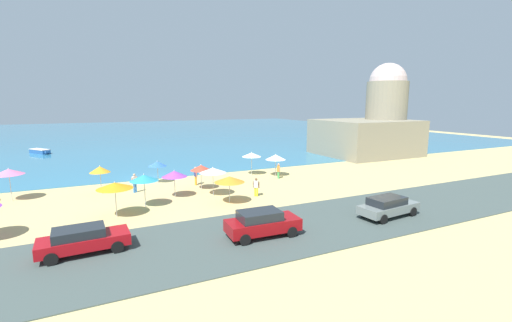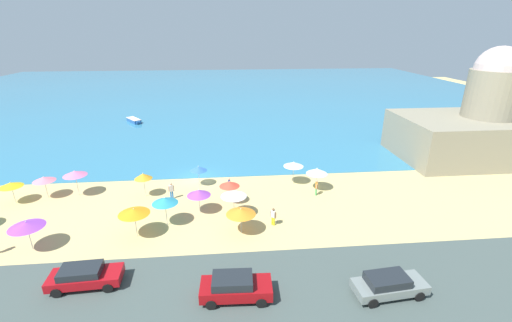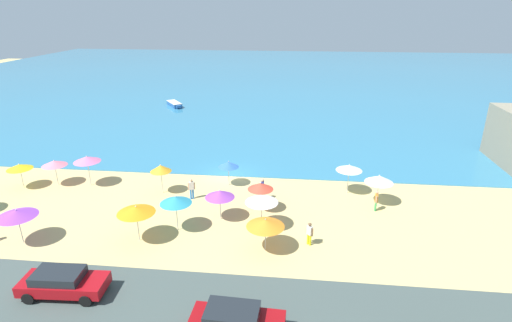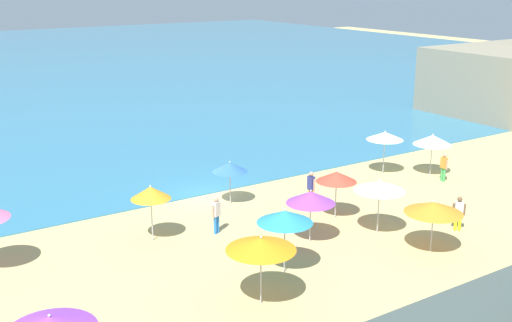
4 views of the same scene
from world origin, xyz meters
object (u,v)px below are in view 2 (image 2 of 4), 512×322
at_px(beach_umbrella_8, 143,176).
at_px(beach_umbrella_11, 75,173).
at_px(beach_umbrella_7, 241,212).
at_px(parked_car_2, 235,287).
at_px(bather_4, 273,216).
at_px(parked_car_1, 389,285).
at_px(skiff_nearshore, 134,120).
at_px(beach_umbrella_6, 294,164).
at_px(beach_umbrella_5, 11,185).
at_px(beach_umbrella_13, 229,184).
at_px(beach_umbrella_14, 199,193).
at_px(bather_0, 316,187).
at_px(beach_umbrella_9, 165,201).
at_px(beach_umbrella_4, 234,194).
at_px(beach_umbrella_12, 198,169).
at_px(bather_3, 171,190).
at_px(harbor_fortress, 469,123).
at_px(beach_umbrella_15, 26,225).
at_px(bather_1, 229,185).
at_px(beach_umbrella_2, 44,179).
at_px(parked_car_0, 84,276).
at_px(beach_umbrella_10, 317,171).
at_px(beach_umbrella_0, 134,211).

height_order(beach_umbrella_8, beach_umbrella_11, beach_umbrella_11).
height_order(beach_umbrella_7, parked_car_2, beach_umbrella_7).
relative_size(bather_4, parked_car_1, 0.34).
bearing_deg(beach_umbrella_11, skiff_nearshore, 92.79).
relative_size(beach_umbrella_6, beach_umbrella_11, 0.94).
bearing_deg(beach_umbrella_8, beach_umbrella_5, -178.76).
relative_size(beach_umbrella_13, beach_umbrella_14, 1.00).
xyz_separation_m(bather_0, skiff_nearshore, (-24.83, 30.88, -0.51)).
height_order(beach_umbrella_6, beach_umbrella_9, beach_umbrella_9).
distance_m(beach_umbrella_4, skiff_nearshore, 38.17).
bearing_deg(beach_umbrella_11, beach_umbrella_7, -27.46).
bearing_deg(beach_umbrella_12, bather_3, -130.27).
bearing_deg(harbor_fortress, parked_car_2, -143.39).
bearing_deg(parked_car_2, beach_umbrella_12, 100.86).
bearing_deg(parked_car_2, beach_umbrella_15, 156.75).
height_order(bather_1, bather_4, bather_1).
distance_m(bather_0, skiff_nearshore, 39.62).
xyz_separation_m(parked_car_1, harbor_fortress, (20.56, 22.84, 3.66)).
bearing_deg(parked_car_1, beach_umbrella_2, 149.83).
height_order(beach_umbrella_4, beach_umbrella_11, beach_umbrella_11).
bearing_deg(parked_car_2, beach_umbrella_5, 144.88).
bearing_deg(beach_umbrella_7, bather_1, 96.65).
height_order(beach_umbrella_6, parked_car_1, beach_umbrella_6).
bearing_deg(parked_car_0, beach_umbrella_7, 27.47).
xyz_separation_m(beach_umbrella_11, beach_umbrella_15, (0.01, -8.95, -0.26)).
xyz_separation_m(beach_umbrella_12, bather_3, (-2.47, -2.91, -0.94)).
relative_size(beach_umbrella_10, parked_car_1, 0.52).
distance_m(beach_umbrella_2, beach_umbrella_5, 2.70).
bearing_deg(beach_umbrella_15, beach_umbrella_0, 7.97).
bearing_deg(beach_umbrella_5, beach_umbrella_9, -19.58).
distance_m(beach_umbrella_2, beach_umbrella_14, 15.65).
bearing_deg(bather_1, beach_umbrella_13, -89.56).
distance_m(beach_umbrella_4, harbor_fortress, 32.23).
relative_size(bather_0, bather_4, 1.01).
bearing_deg(beach_umbrella_7, parked_car_0, -152.53).
xyz_separation_m(beach_umbrella_8, bather_1, (8.26, -0.41, -1.15)).
distance_m(beach_umbrella_7, skiff_nearshore, 40.74).
relative_size(beach_umbrella_0, beach_umbrella_11, 0.94).
bearing_deg(bather_1, bather_4, -59.59).
relative_size(beach_umbrella_4, beach_umbrella_6, 0.98).
relative_size(beach_umbrella_14, skiff_nearshore, 0.61).
bearing_deg(parked_car_1, bather_0, 93.69).
relative_size(beach_umbrella_11, bather_3, 1.57).
bearing_deg(parked_car_2, beach_umbrella_14, 104.53).
relative_size(beach_umbrella_9, bather_1, 1.44).
xyz_separation_m(beach_umbrella_7, parked_car_2, (-0.72, -7.23, -1.05)).
height_order(beach_umbrella_8, beach_umbrella_13, beach_umbrella_8).
height_order(beach_umbrella_7, skiff_nearshore, beach_umbrella_7).
bearing_deg(bather_3, skiff_nearshore, 109.36).
height_order(beach_umbrella_6, bather_1, beach_umbrella_6).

